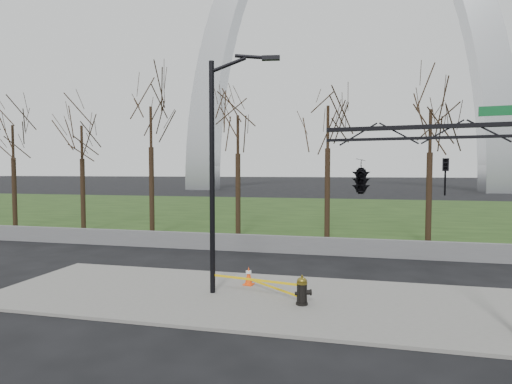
% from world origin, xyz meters
% --- Properties ---
extents(ground, '(500.00, 500.00, 0.00)m').
position_xyz_m(ground, '(0.00, 0.00, 0.00)').
color(ground, black).
rests_on(ground, ground).
extents(sidewalk, '(18.00, 6.00, 0.10)m').
position_xyz_m(sidewalk, '(0.00, 0.00, 0.05)').
color(sidewalk, slate).
rests_on(sidewalk, ground).
extents(grass_strip, '(120.00, 40.00, 0.06)m').
position_xyz_m(grass_strip, '(0.00, 30.00, 0.03)').
color(grass_strip, '#203714').
rests_on(grass_strip, ground).
extents(guardrail, '(60.00, 0.30, 0.90)m').
position_xyz_m(guardrail, '(0.00, 8.00, 0.45)').
color(guardrail, '#59595B').
rests_on(guardrail, ground).
extents(gateway_arch, '(66.00, 6.00, 65.00)m').
position_xyz_m(gateway_arch, '(0.00, 75.00, 32.50)').
color(gateway_arch, '#B9BCC1').
rests_on(gateway_arch, ground).
extents(tree_row, '(32.28, 4.00, 9.19)m').
position_xyz_m(tree_row, '(-6.86, 12.00, 4.59)').
color(tree_row, black).
rests_on(tree_row, ground).
extents(fire_hydrant, '(0.59, 0.38, 0.94)m').
position_xyz_m(fire_hydrant, '(1.68, -0.48, 0.53)').
color(fire_hydrant, black).
rests_on(fire_hydrant, sidewalk).
extents(traffic_cone, '(0.40, 0.40, 0.68)m').
position_xyz_m(traffic_cone, '(-0.53, 1.33, 0.44)').
color(traffic_cone, '#FF480D').
rests_on(traffic_cone, sidewalk).
extents(street_light, '(2.38, 0.53, 8.21)m').
position_xyz_m(street_light, '(-1.28, 0.14, 4.69)').
color(street_light, black).
rests_on(street_light, ground).
extents(traffic_signal_mast, '(5.07, 2.53, 6.00)m').
position_xyz_m(traffic_signal_mast, '(4.17, -1.19, 4.15)').
color(traffic_signal_mast, black).
rests_on(traffic_signal_mast, ground).
extents(caution_tape, '(3.17, 1.82, 0.47)m').
position_xyz_m(caution_tape, '(0.31, 0.10, 0.53)').
color(caution_tape, yellow).
rests_on(caution_tape, ground).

